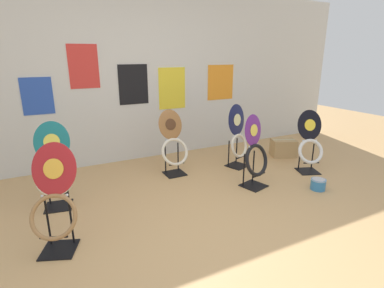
{
  "coord_description": "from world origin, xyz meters",
  "views": [
    {
      "loc": [
        -1.34,
        -2.09,
        1.63
      ],
      "look_at": [
        0.28,
        1.11,
        0.55
      ],
      "focal_mm": 28.0,
      "sensor_mm": 36.0,
      "label": 1
    }
  ],
  "objects_px": {
    "paint_can": "(318,184)",
    "storage_box": "(283,148)",
    "toilet_seat_display_navy_moon": "(238,136)",
    "toilet_seat_display_woodgrain": "(173,144)",
    "toilet_seat_display_purple_note": "(255,154)",
    "toilet_seat_display_crimson_swirl": "(54,199)",
    "toilet_seat_display_jazz_black": "(310,143)",
    "toilet_seat_display_teal_sax": "(54,169)"
  },
  "relations": [
    {
      "from": "toilet_seat_display_teal_sax",
      "to": "storage_box",
      "type": "bearing_deg",
      "value": 2.71
    },
    {
      "from": "toilet_seat_display_woodgrain",
      "to": "paint_can",
      "type": "relative_size",
      "value": 4.93
    },
    {
      "from": "toilet_seat_display_navy_moon",
      "to": "storage_box",
      "type": "distance_m",
      "value": 1.01
    },
    {
      "from": "toilet_seat_display_purple_note",
      "to": "toilet_seat_display_navy_moon",
      "type": "bearing_deg",
      "value": 71.89
    },
    {
      "from": "toilet_seat_display_purple_note",
      "to": "toilet_seat_display_crimson_swirl",
      "type": "bearing_deg",
      "value": -173.79
    },
    {
      "from": "toilet_seat_display_navy_moon",
      "to": "toilet_seat_display_jazz_black",
      "type": "bearing_deg",
      "value": -38.79
    },
    {
      "from": "toilet_seat_display_crimson_swirl",
      "to": "toilet_seat_display_purple_note",
      "type": "bearing_deg",
      "value": 6.21
    },
    {
      "from": "toilet_seat_display_teal_sax",
      "to": "paint_can",
      "type": "distance_m",
      "value": 3.12
    },
    {
      "from": "toilet_seat_display_teal_sax",
      "to": "storage_box",
      "type": "height_order",
      "value": "toilet_seat_display_teal_sax"
    },
    {
      "from": "toilet_seat_display_woodgrain",
      "to": "toilet_seat_display_crimson_swirl",
      "type": "height_order",
      "value": "toilet_seat_display_crimson_swirl"
    },
    {
      "from": "toilet_seat_display_purple_note",
      "to": "toilet_seat_display_crimson_swirl",
      "type": "height_order",
      "value": "toilet_seat_display_purple_note"
    },
    {
      "from": "toilet_seat_display_woodgrain",
      "to": "storage_box",
      "type": "xyz_separation_m",
      "value": [
        1.93,
        -0.13,
        -0.29
      ]
    },
    {
      "from": "toilet_seat_display_crimson_swirl",
      "to": "storage_box",
      "type": "xyz_separation_m",
      "value": [
        3.5,
        0.99,
        -0.33
      ]
    },
    {
      "from": "toilet_seat_display_purple_note",
      "to": "toilet_seat_display_woodgrain",
      "type": "distance_m",
      "value": 1.14
    },
    {
      "from": "paint_can",
      "to": "toilet_seat_display_crimson_swirl",
      "type": "bearing_deg",
      "value": 176.21
    },
    {
      "from": "toilet_seat_display_woodgrain",
      "to": "paint_can",
      "type": "xyz_separation_m",
      "value": [
        1.39,
        -1.31,
        -0.35
      ]
    },
    {
      "from": "toilet_seat_display_navy_moon",
      "to": "storage_box",
      "type": "bearing_deg",
      "value": 2.12
    },
    {
      "from": "toilet_seat_display_woodgrain",
      "to": "toilet_seat_display_crimson_swirl",
      "type": "bearing_deg",
      "value": -144.63
    },
    {
      "from": "toilet_seat_display_woodgrain",
      "to": "toilet_seat_display_jazz_black",
      "type": "distance_m",
      "value": 1.93
    },
    {
      "from": "toilet_seat_display_teal_sax",
      "to": "toilet_seat_display_jazz_black",
      "type": "distance_m",
      "value": 3.33
    },
    {
      "from": "toilet_seat_display_teal_sax",
      "to": "toilet_seat_display_woodgrain",
      "type": "xyz_separation_m",
      "value": [
        1.53,
        0.29,
        -0.01
      ]
    },
    {
      "from": "toilet_seat_display_navy_moon",
      "to": "storage_box",
      "type": "relative_size",
      "value": 2.03
    },
    {
      "from": "toilet_seat_display_navy_moon",
      "to": "toilet_seat_display_purple_note",
      "type": "relative_size",
      "value": 1.01
    },
    {
      "from": "toilet_seat_display_teal_sax",
      "to": "toilet_seat_display_crimson_swirl",
      "type": "bearing_deg",
      "value": -92.81
    },
    {
      "from": "toilet_seat_display_navy_moon",
      "to": "toilet_seat_display_woodgrain",
      "type": "height_order",
      "value": "toilet_seat_display_navy_moon"
    },
    {
      "from": "toilet_seat_display_crimson_swirl",
      "to": "paint_can",
      "type": "relative_size",
      "value": 5.06
    },
    {
      "from": "toilet_seat_display_jazz_black",
      "to": "paint_can",
      "type": "xyz_separation_m",
      "value": [
        -0.36,
        -0.51,
        -0.35
      ]
    },
    {
      "from": "paint_can",
      "to": "storage_box",
      "type": "xyz_separation_m",
      "value": [
        0.53,
        1.18,
        0.07
      ]
    },
    {
      "from": "storage_box",
      "to": "toilet_seat_display_jazz_black",
      "type": "bearing_deg",
      "value": -103.96
    },
    {
      "from": "toilet_seat_display_woodgrain",
      "to": "toilet_seat_display_jazz_black",
      "type": "height_order",
      "value": "toilet_seat_display_woodgrain"
    },
    {
      "from": "toilet_seat_display_navy_moon",
      "to": "toilet_seat_display_woodgrain",
      "type": "distance_m",
      "value": 0.98
    },
    {
      "from": "toilet_seat_display_navy_moon",
      "to": "toilet_seat_display_crimson_swirl",
      "type": "relative_size",
      "value": 1.02
    },
    {
      "from": "toilet_seat_display_navy_moon",
      "to": "toilet_seat_display_woodgrain",
      "type": "relative_size",
      "value": 1.04
    },
    {
      "from": "toilet_seat_display_woodgrain",
      "to": "toilet_seat_display_crimson_swirl",
      "type": "distance_m",
      "value": 1.92
    },
    {
      "from": "toilet_seat_display_navy_moon",
      "to": "toilet_seat_display_jazz_black",
      "type": "distance_m",
      "value": 1.02
    },
    {
      "from": "toilet_seat_display_purple_note",
      "to": "paint_can",
      "type": "distance_m",
      "value": 0.87
    },
    {
      "from": "toilet_seat_display_teal_sax",
      "to": "toilet_seat_display_crimson_swirl",
      "type": "relative_size",
      "value": 1.02
    },
    {
      "from": "toilet_seat_display_crimson_swirl",
      "to": "paint_can",
      "type": "distance_m",
      "value": 3.0
    },
    {
      "from": "toilet_seat_display_woodgrain",
      "to": "storage_box",
      "type": "bearing_deg",
      "value": -3.73
    },
    {
      "from": "toilet_seat_display_teal_sax",
      "to": "storage_box",
      "type": "relative_size",
      "value": 2.03
    },
    {
      "from": "toilet_seat_display_purple_note",
      "to": "toilet_seat_display_teal_sax",
      "type": "bearing_deg",
      "value": 165.81
    },
    {
      "from": "toilet_seat_display_purple_note",
      "to": "toilet_seat_display_jazz_black",
      "type": "distance_m",
      "value": 1.02
    }
  ]
}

